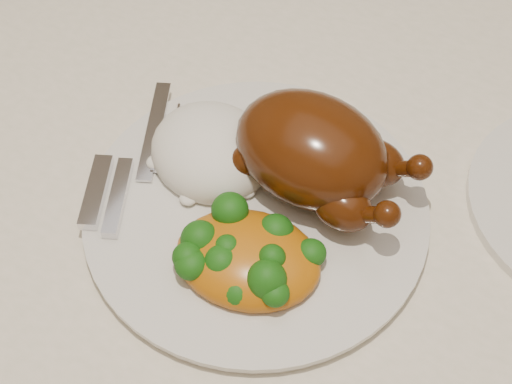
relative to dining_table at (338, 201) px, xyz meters
The scene contains 7 objects.
dining_table is the anchor object (origin of this frame).
tablecloth 0.07m from the dining_table, ahead, with size 1.73×1.03×0.18m.
dinner_plate 0.16m from the dining_table, 103.57° to the right, with size 0.29×0.29×0.01m, color silver.
roast_chicken 0.17m from the dining_table, 90.18° to the right, with size 0.17×0.11×0.09m.
rice_mound 0.18m from the dining_table, 132.69° to the right, with size 0.14×0.14×0.06m.
mac_and_cheese 0.21m from the dining_table, 91.13° to the right, with size 0.14×0.12×0.05m.
cutlery 0.24m from the dining_table, 132.97° to the right, with size 0.08×0.18×0.01m.
Camera 1 is at (0.15, -0.42, 1.28)m, focal length 50.00 mm.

